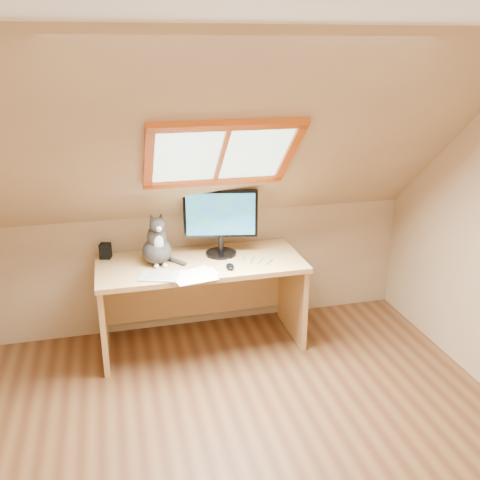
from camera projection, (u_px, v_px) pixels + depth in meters
name	position (u px, v px, depth m)	size (l,w,h in m)	color
ground	(261.00, 458.00, 3.16)	(3.50, 3.50, 0.00)	brown
room_shell	(271.00, 236.00, 2.59)	(3.52, 3.52, 2.41)	tan
desk	(200.00, 284.00, 4.29)	(1.59, 0.70, 0.73)	tan
monitor	(221.00, 218.00, 4.18)	(0.58, 0.25, 0.53)	black
cat	(157.00, 245.00, 4.07)	(0.26, 0.30, 0.42)	#3D3835
desk_speaker	(105.00, 251.00, 4.20)	(0.08, 0.08, 0.12)	black
graphics_tablet	(159.00, 276.00, 3.86)	(0.27, 0.19, 0.01)	#B2B2B7
mouse	(230.00, 266.00, 4.01)	(0.06, 0.11, 0.03)	black
papers	(188.00, 276.00, 3.88)	(0.35, 0.30, 0.01)	white
cables	(245.00, 262.00, 4.12)	(0.51, 0.26, 0.01)	silver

